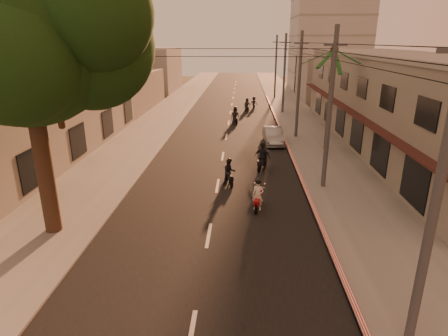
{
  "coord_description": "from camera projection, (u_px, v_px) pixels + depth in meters",
  "views": [
    {
      "loc": [
        1.4,
        -12.69,
        8.21
      ],
      "look_at": [
        0.42,
        7.37,
        1.35
      ],
      "focal_mm": 30.0,
      "sensor_mm": 36.0,
      "label": 1
    }
  ],
  "objects": [
    {
      "name": "filler_left_far",
      "position": [
        152.0,
        70.0,
        63.38
      ],
      "size": [
        8.0,
        14.0,
        7.0
      ],
      "primitive_type": "cube",
      "color": "gray",
      "rests_on": "ground"
    },
    {
      "name": "sidewalk_left",
      "position": [
        144.0,
        135.0,
        33.94
      ],
      "size": [
        5.0,
        140.0,
        0.12
      ],
      "primitive_type": "cube",
      "color": "slate",
      "rests_on": "ground"
    },
    {
      "name": "utility_poles",
      "position": [
        300.0,
        62.0,
        31.22
      ],
      "size": [
        1.2,
        48.26,
        9.0
      ],
      "color": "#38383A",
      "rests_on": "ground"
    },
    {
      "name": "broadleaf_tree",
      "position": [
        34.0,
        33.0,
        14.3
      ],
      "size": [
        9.6,
        8.7,
        12.1
      ],
      "color": "black",
      "rests_on": "ground"
    },
    {
      "name": "scooter_far_c",
      "position": [
        247.0,
        105.0,
        45.49
      ],
      "size": [
        0.97,
        1.65,
        1.64
      ],
      "rotation": [
        0.0,
        0.0,
        0.22
      ],
      "color": "black",
      "rests_on": "ground"
    },
    {
      "name": "parked_car",
      "position": [
        273.0,
        136.0,
        31.21
      ],
      "size": [
        1.88,
        4.28,
        1.36
      ],
      "primitive_type": "imported",
      "rotation": [
        0.0,
        0.0,
        0.05
      ],
      "color": "gray",
      "rests_on": "ground"
    },
    {
      "name": "ground",
      "position": [
        204.0,
        261.0,
        14.71
      ],
      "size": [
        160.0,
        160.0,
        0.0
      ],
      "primitive_type": "plane",
      "color": "#383023",
      "rests_on": "ground"
    },
    {
      "name": "filler_right",
      "position": [
        327.0,
        77.0,
        55.63
      ],
      "size": [
        8.0,
        14.0,
        6.0
      ],
      "primitive_type": "cube",
      "color": "gray",
      "rests_on": "ground"
    },
    {
      "name": "road",
      "position": [
        226.0,
        137.0,
        33.61
      ],
      "size": [
        10.0,
        140.0,
        0.02
      ],
      "primitive_type": "cube",
      "color": "black",
      "rests_on": "ground"
    },
    {
      "name": "scooter_red",
      "position": [
        258.0,
        196.0,
        18.92
      ],
      "size": [
        0.78,
        1.69,
        1.67
      ],
      "rotation": [
        0.0,
        0.0,
        -0.19
      ],
      "color": "black",
      "rests_on": "ground"
    },
    {
      "name": "scooter_mid_b",
      "position": [
        262.0,
        157.0,
        24.79
      ],
      "size": [
        1.34,
        1.89,
        1.93
      ],
      "rotation": [
        0.0,
        0.0,
        -0.33
      ],
      "color": "black",
      "rests_on": "ground"
    },
    {
      "name": "sidewalk_right",
      "position": [
        310.0,
        137.0,
        33.25
      ],
      "size": [
        5.0,
        140.0,
        0.12
      ],
      "primitive_type": "cube",
      "color": "slate",
      "rests_on": "ground"
    },
    {
      "name": "filler_left_near",
      "position": [
        119.0,
        91.0,
        46.78
      ],
      "size": [
        8.0,
        14.0,
        4.4
      ],
      "primitive_type": "cube",
      "color": "gray",
      "rests_on": "ground"
    },
    {
      "name": "scooter_far_b",
      "position": [
        254.0,
        103.0,
        47.03
      ],
      "size": [
        1.03,
        1.62,
        1.58
      ],
      "rotation": [
        0.0,
        0.0,
        0.06
      ],
      "color": "black",
      "rests_on": "ground"
    },
    {
      "name": "shophouse_row",
      "position": [
        399.0,
        101.0,
        29.9
      ],
      "size": [
        8.8,
        34.2,
        7.3
      ],
      "color": "gray",
      "rests_on": "ground"
    },
    {
      "name": "distant_tower",
      "position": [
        331.0,
        4.0,
        62.38
      ],
      "size": [
        12.1,
        12.1,
        28.0
      ],
      "color": "#B7B5B2",
      "rests_on": "ground"
    },
    {
      "name": "scooter_far_a",
      "position": [
        235.0,
        116.0,
        38.42
      ],
      "size": [
        1.08,
        1.85,
        1.84
      ],
      "rotation": [
        0.0,
        0.0,
        0.22
      ],
      "color": "black",
      "rests_on": "ground"
    },
    {
      "name": "curb_stripe",
      "position": [
        290.0,
        152.0,
        28.62
      ],
      "size": [
        0.2,
        60.0,
        0.2
      ],
      "primitive_type": "cube",
      "color": "red",
      "rests_on": "ground"
    },
    {
      "name": "palm_tree",
      "position": [
        334.0,
        56.0,
        27.16
      ],
      "size": [
        5.0,
        5.0,
        8.2
      ],
      "color": "black",
      "rests_on": "ground"
    },
    {
      "name": "left_building",
      "position": [
        35.0,
        120.0,
        27.75
      ],
      "size": [
        8.2,
        24.2,
        5.2
      ],
      "color": "gray",
      "rests_on": "ground"
    },
    {
      "name": "scooter_mid_a",
      "position": [
        229.0,
        173.0,
        22.25
      ],
      "size": [
        1.09,
        1.65,
        1.66
      ],
      "rotation": [
        0.0,
        0.0,
        0.29
      ],
      "color": "black",
      "rests_on": "ground"
    }
  ]
}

